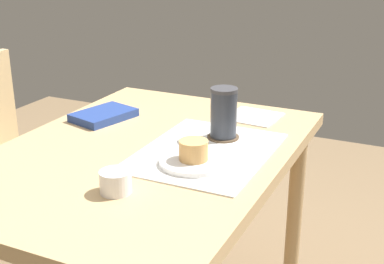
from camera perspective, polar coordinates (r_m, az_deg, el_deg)
dining_table at (r=1.44m, az=-5.15°, el=-5.28°), size 1.01×0.72×0.72m
wooden_chair at (r=2.02m, az=-19.55°, el=-3.68°), size 0.43×0.43×0.85m
placemat at (r=1.38m, az=1.50°, el=-2.12°), size 0.42×0.32×0.00m
pastry_plate at (r=1.30m, az=0.16°, el=-3.19°), size 0.17×0.17×0.01m
pastry at (r=1.29m, az=0.17°, el=-1.95°), size 0.07×0.07×0.05m
coffee_coaster at (r=1.47m, az=3.35°, el=-0.53°), size 0.09×0.09×0.00m
coffee_mug at (r=1.45m, az=3.43°, el=2.12°), size 0.11×0.07×0.14m
paper_napkin at (r=1.66m, az=6.61°, el=1.65°), size 0.16×0.16×0.00m
sugar_bowl at (r=1.17m, az=-8.16°, el=-5.29°), size 0.07×0.07×0.05m
small_book at (r=1.65m, az=-9.40°, el=1.78°), size 0.21×0.17×0.02m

